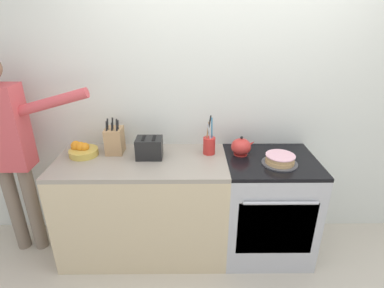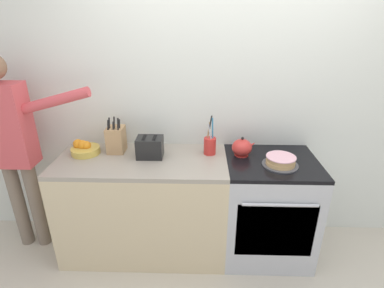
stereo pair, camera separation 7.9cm
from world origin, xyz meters
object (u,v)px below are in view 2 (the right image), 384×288
Objects in this scene: stove_range at (267,207)px; layer_cake at (281,161)px; person_baker at (12,141)px; tea_kettle at (242,148)px; knife_block at (116,139)px; fruit_bowl at (84,149)px; toaster at (150,147)px; utensil_crock at (210,145)px.

layer_cake is (0.04, -0.08, 0.48)m from stove_range.
stove_range is 0.52× the size of person_baker.
stove_range is 0.57m from tea_kettle.
tea_kettle is 0.65× the size of knife_block.
knife_block is 0.27m from fruit_bowl.
stove_range is at bearing -6.46° from knife_block.
knife_block is at bearing 11.01° from fruit_bowl.
toaster is (0.30, -0.10, -0.03)m from knife_block.
utensil_crock is 0.19× the size of person_baker.
person_baker reaches higher than tea_kettle.
toaster is 0.13× the size of person_baker.
layer_cake is 1.38× the size of tea_kettle.
stove_range is 1.62m from fruit_bowl.
layer_cake is at bearing -9.56° from knife_block.
tea_kettle is 1.05m from knife_block.
knife_block is 1.37× the size of toaster.
knife_block is (-1.05, 0.05, 0.04)m from tea_kettle.
utensil_crock is at bearing 166.58° from stove_range.
person_baker is (-1.86, -0.07, 0.07)m from tea_kettle.
knife_block is 0.18× the size of person_baker.
knife_block reaches higher than tea_kettle.
stove_range is 4.46× the size of tea_kettle.
layer_cake is 0.16× the size of person_baker.
knife_block is 0.95× the size of utensil_crock.
knife_block is 1.32× the size of fruit_bowl.
layer_cake is at bearing -7.28° from person_baker.
knife_block is (-1.28, 0.15, 0.56)m from stove_range.
stove_range is at bearing -22.62° from tea_kettle.
person_baker reaches higher than fruit_bowl.
person_baker is at bearing -178.86° from toaster.
utensil_crock is (0.79, -0.03, -0.03)m from knife_block.
tea_kettle reaches higher than layer_cake.
stove_range is at bearing -13.42° from utensil_crock.
toaster is at bearing 177.14° from stove_range.
fruit_bowl is 0.14× the size of person_baker.
person_baker reaches higher than layer_cake.
utensil_crock is (-0.54, 0.20, 0.04)m from layer_cake.
person_baker reaches higher than knife_block.
fruit_bowl is (-1.04, -0.02, -0.04)m from utensil_crock.
person_baker is (-1.11, -0.02, 0.05)m from toaster.
knife_block is at bearing 3.83° from person_baker.
tea_kettle is (-0.27, 0.18, 0.03)m from layer_cake.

